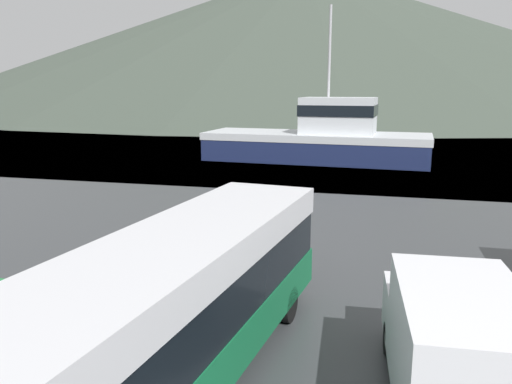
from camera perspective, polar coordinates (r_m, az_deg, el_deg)
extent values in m
plane|color=slate|center=(147.12, 13.38, 9.30)|extent=(240.00, 240.00, 0.00)
cone|color=#3D473D|center=(176.80, 5.70, 17.13)|extent=(237.12, 237.12, 44.38)
cube|color=#146B3D|center=(9.50, -11.06, -18.77)|extent=(3.88, 12.18, 0.91)
cube|color=black|center=(9.05, -11.31, -13.42)|extent=(3.80, 11.93, 1.04)
cube|color=silver|center=(8.72, -11.54, -8.37)|extent=(3.88, 12.18, 0.65)
cube|color=black|center=(14.20, 1.73, -4.56)|extent=(2.13, 0.32, 1.41)
cylinder|color=black|center=(13.44, -5.31, -11.26)|extent=(0.41, 0.93, 0.90)
cylinder|color=black|center=(12.71, 3.57, -12.64)|extent=(0.41, 0.93, 0.90)
cube|color=silver|center=(9.24, 22.30, -16.79)|extent=(2.24, 3.78, 2.14)
cube|color=silver|center=(11.76, 19.57, -12.83)|extent=(2.12, 1.69, 1.18)
cube|color=black|center=(10.70, 20.55, -9.82)|extent=(1.72, 0.16, 0.75)
cylinder|color=black|center=(11.72, 14.99, -15.83)|extent=(0.26, 0.71, 0.70)
cylinder|color=black|center=(12.01, 23.95, -15.77)|extent=(0.26, 0.71, 0.70)
cube|color=#19234C|center=(40.03, 6.83, 5.15)|extent=(17.67, 6.81, 2.21)
cube|color=silver|center=(39.95, 6.86, 6.33)|extent=(17.85, 6.87, 0.55)
cube|color=silver|center=(39.53, 9.41, 8.62)|extent=(5.80, 4.32, 2.77)
cube|color=black|center=(39.51, 9.43, 9.22)|extent=(5.92, 4.44, 0.83)
cylinder|color=#B2B2B7|center=(39.70, 8.42, 15.57)|extent=(0.20, 0.20, 6.80)
cube|color=maroon|center=(50.58, 7.90, 5.71)|extent=(6.27, 4.63, 0.82)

